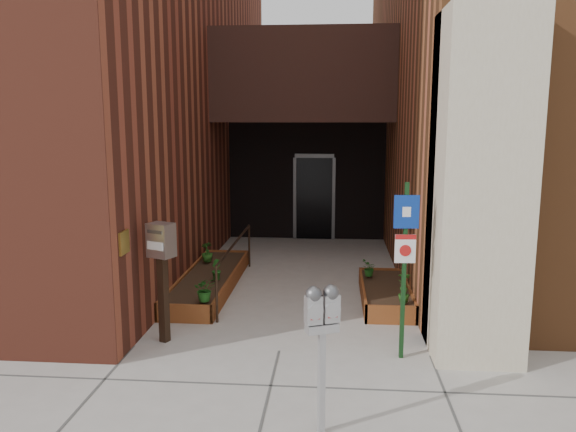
# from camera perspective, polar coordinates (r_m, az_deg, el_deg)

# --- Properties ---
(ground) EXTENTS (80.00, 80.00, 0.00)m
(ground) POSITION_cam_1_polar(r_m,az_deg,el_deg) (7.74, -0.93, -13.55)
(ground) COLOR #9E9991
(ground) RESTS_ON ground
(architecture) EXTENTS (20.00, 14.60, 10.00)m
(architecture) POSITION_cam_1_polar(r_m,az_deg,el_deg) (14.12, 1.13, 17.59)
(architecture) COLOR brown
(architecture) RESTS_ON ground
(planter_left) EXTENTS (0.90, 3.60, 0.30)m
(planter_left) POSITION_cam_1_polar(r_m,az_deg,el_deg) (10.45, -7.99, -6.61)
(planter_left) COLOR brown
(planter_left) RESTS_ON ground
(planter_right) EXTENTS (0.80, 2.20, 0.30)m
(planter_right) POSITION_cam_1_polar(r_m,az_deg,el_deg) (9.77, 9.85, -7.83)
(planter_right) COLOR brown
(planter_right) RESTS_ON ground
(handrail) EXTENTS (0.04, 3.34, 0.90)m
(handrail) POSITION_cam_1_polar(r_m,az_deg,el_deg) (10.15, -5.38, -3.46)
(handrail) COLOR black
(handrail) RESTS_ON ground
(parking_meter) EXTENTS (0.35, 0.24, 1.52)m
(parking_meter) POSITION_cam_1_polar(r_m,az_deg,el_deg) (5.48, 3.49, -10.48)
(parking_meter) COLOR #AEAEB1
(parking_meter) RESTS_ON ground
(sign_post) EXTENTS (0.31, 0.08, 2.30)m
(sign_post) POSITION_cam_1_polar(r_m,az_deg,el_deg) (7.24, 11.78, -3.62)
(sign_post) COLOR #123415
(sign_post) RESTS_ON ground
(payment_dropbox) EXTENTS (0.41, 0.36, 1.68)m
(payment_dropbox) POSITION_cam_1_polar(r_m,az_deg,el_deg) (7.87, -12.70, -4.08)
(payment_dropbox) COLOR black
(payment_dropbox) RESTS_ON ground
(shrub_left_a) EXTENTS (0.43, 0.43, 0.38)m
(shrub_left_a) POSITION_cam_1_polar(r_m,az_deg,el_deg) (8.79, -8.42, -7.37)
(shrub_left_a) COLOR #1D5718
(shrub_left_a) RESTS_ON planter_left
(shrub_left_b) EXTENTS (0.26, 0.26, 0.35)m
(shrub_left_b) POSITION_cam_1_polar(r_m,az_deg,el_deg) (9.93, -7.33, -5.42)
(shrub_left_b) COLOR #1C5E1B
(shrub_left_b) RESTS_ON planter_left
(shrub_left_c) EXTENTS (0.29, 0.29, 0.39)m
(shrub_left_c) POSITION_cam_1_polar(r_m,az_deg,el_deg) (11.16, -8.22, -3.62)
(shrub_left_c) COLOR #255D1A
(shrub_left_c) RESTS_ON planter_left
(shrub_left_d) EXTENTS (0.21, 0.21, 0.32)m
(shrub_left_d) POSITION_cam_1_polar(r_m,az_deg,el_deg) (11.49, -8.28, -3.42)
(shrub_left_d) COLOR #1A5C1F
(shrub_left_d) RESTS_ON planter_left
(shrub_right_a) EXTENTS (0.18, 0.18, 0.30)m
(shrub_right_a) POSITION_cam_1_polar(r_m,az_deg,el_deg) (8.84, 11.69, -7.65)
(shrub_right_a) COLOR #204F16
(shrub_right_a) RESTS_ON planter_right
(shrub_right_b) EXTENTS (0.23, 0.23, 0.38)m
(shrub_right_b) POSITION_cam_1_polar(r_m,az_deg,el_deg) (9.22, 11.73, -6.65)
(shrub_right_b) COLOR #285D1A
(shrub_right_b) RESTS_ON planter_right
(shrub_right_c) EXTENTS (0.34, 0.34, 0.30)m
(shrub_right_c) POSITION_cam_1_polar(r_m,az_deg,el_deg) (10.14, 8.24, -5.27)
(shrub_right_c) COLOR #1B5217
(shrub_right_c) RESTS_ON planter_right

